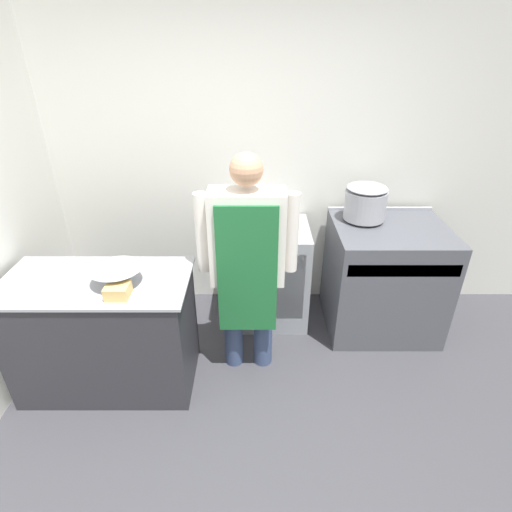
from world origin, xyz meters
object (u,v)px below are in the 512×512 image
Objects in this scene: plastic_tub at (116,291)px; stock_pot at (364,201)px; mixing_bowl at (116,276)px; person_cook at (246,257)px; stove at (382,277)px; fridge_unit at (265,274)px.

plastic_tub is 0.42× the size of stock_pot.
person_cook is at bearing 13.92° from mixing_bowl.
stove is at bearing 23.86° from plastic_tub.
plastic_tub is at bearing -156.14° from stove.
plastic_tub is at bearing -72.90° from mixing_bowl.
stock_pot is (0.94, 0.63, 0.15)m from person_cook.
stove is at bearing -34.07° from stock_pot.
fridge_unit is 2.66× the size of stock_pot.
stove is 2.13m from mixing_bowl.
fridge_unit is at bearing 39.81° from mixing_bowl.
person_cook is at bearing -104.22° from fridge_unit.
stove is 1.33m from person_cook.
stove is 0.58× the size of person_cook.
mixing_bowl is at bearing -166.08° from person_cook.
stock_pot is at bearing 1.58° from fridge_unit.
person_cook is 0.85m from mixing_bowl.
stock_pot is (1.76, 0.84, 0.18)m from mixing_bowl.
mixing_bowl is at bearing -140.19° from fridge_unit.
mixing_bowl is 1.01× the size of stock_pot.
stock_pot is at bearing 145.93° from stove.
stove is at bearing 19.67° from mixing_bowl.
person_cook is 4.98× the size of mixing_bowl.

